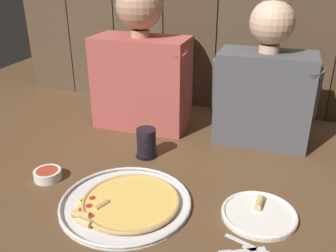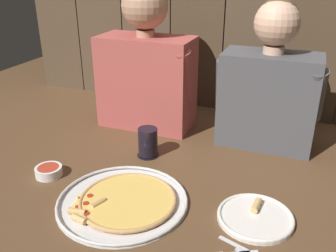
{
  "view_description": "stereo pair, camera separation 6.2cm",
  "coord_description": "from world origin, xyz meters",
  "px_view_note": "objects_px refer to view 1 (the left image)",
  "views": [
    {
      "loc": [
        0.34,
        -1.02,
        0.72
      ],
      "look_at": [
        -0.03,
        0.1,
        0.18
      ],
      "focal_mm": 39.51,
      "sensor_mm": 36.0,
      "label": 1
    },
    {
      "loc": [
        0.4,
        -1.0,
        0.72
      ],
      "look_at": [
        -0.03,
        0.1,
        0.18
      ],
      "focal_mm": 39.51,
      "sensor_mm": 36.0,
      "label": 2
    }
  ],
  "objects_px": {
    "dinner_plate": "(259,214)",
    "drinking_glass": "(146,143)",
    "dipping_bowl": "(48,174)",
    "diner_right": "(265,82)",
    "diner_left": "(141,63)",
    "pizza_tray": "(127,202)"
  },
  "relations": [
    {
      "from": "pizza_tray",
      "to": "diner_right",
      "type": "xyz_separation_m",
      "value": [
        0.35,
        0.6,
        0.25
      ]
    },
    {
      "from": "drinking_glass",
      "to": "diner_left",
      "type": "height_order",
      "value": "diner_left"
    },
    {
      "from": "dipping_bowl",
      "to": "diner_left",
      "type": "bearing_deg",
      "value": 75.16
    },
    {
      "from": "diner_right",
      "to": "pizza_tray",
      "type": "bearing_deg",
      "value": -120.51
    },
    {
      "from": "dinner_plate",
      "to": "drinking_glass",
      "type": "distance_m",
      "value": 0.53
    },
    {
      "from": "dinner_plate",
      "to": "diner_right",
      "type": "xyz_separation_m",
      "value": [
        -0.05,
        0.53,
        0.25
      ]
    },
    {
      "from": "pizza_tray",
      "to": "diner_right",
      "type": "distance_m",
      "value": 0.74
    },
    {
      "from": "drinking_glass",
      "to": "diner_left",
      "type": "bearing_deg",
      "value": 114.45
    },
    {
      "from": "dipping_bowl",
      "to": "drinking_glass",
      "type": "bearing_deg",
      "value": 44.37
    },
    {
      "from": "dipping_bowl",
      "to": "diner_right",
      "type": "height_order",
      "value": "diner_right"
    },
    {
      "from": "diner_left",
      "to": "diner_right",
      "type": "height_order",
      "value": "diner_left"
    },
    {
      "from": "drinking_glass",
      "to": "diner_right",
      "type": "distance_m",
      "value": 0.54
    },
    {
      "from": "dinner_plate",
      "to": "dipping_bowl",
      "type": "height_order",
      "value": "same"
    },
    {
      "from": "dipping_bowl",
      "to": "diner_right",
      "type": "bearing_deg",
      "value": 38.69
    },
    {
      "from": "diner_left",
      "to": "dipping_bowl",
      "type": "bearing_deg",
      "value": -104.84
    },
    {
      "from": "diner_left",
      "to": "drinking_glass",
      "type": "bearing_deg",
      "value": -65.55
    },
    {
      "from": "pizza_tray",
      "to": "dinner_plate",
      "type": "height_order",
      "value": "dinner_plate"
    },
    {
      "from": "drinking_glass",
      "to": "diner_right",
      "type": "relative_size",
      "value": 0.2
    },
    {
      "from": "diner_left",
      "to": "dinner_plate",
      "type": "bearing_deg",
      "value": -41.8
    },
    {
      "from": "dinner_plate",
      "to": "drinking_glass",
      "type": "bearing_deg",
      "value": 151.93
    },
    {
      "from": "drinking_glass",
      "to": "diner_right",
      "type": "xyz_separation_m",
      "value": [
        0.41,
        0.28,
        0.21
      ]
    },
    {
      "from": "diner_right",
      "to": "dipping_bowl",
      "type": "bearing_deg",
      "value": -141.31
    }
  ]
}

